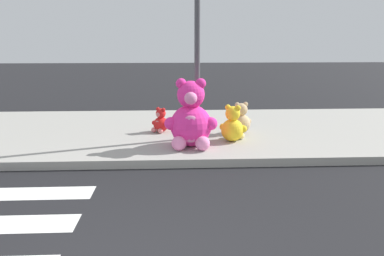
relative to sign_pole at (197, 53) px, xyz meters
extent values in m
cube|color=#9E9B93|center=(-1.00, 0.80, -1.77)|extent=(28.00, 4.40, 0.15)
cylinder|color=#4C4C51|center=(0.00, 0.00, -0.10)|extent=(0.11, 0.11, 3.20)
sphere|color=#F22D93|center=(-0.15, -0.55, -1.31)|extent=(0.78, 0.78, 0.78)
ellipsoid|color=pink|center=(-0.16, -0.83, -1.31)|extent=(0.44, 0.20, 0.51)
sphere|color=#F22D93|center=(-0.15, -0.55, -0.73)|extent=(0.51, 0.51, 0.51)
sphere|color=pink|center=(-0.16, -0.77, -0.76)|extent=(0.23, 0.23, 0.23)
sphere|color=#F22D93|center=(0.03, -0.56, -0.53)|extent=(0.19, 0.19, 0.19)
sphere|color=#F22D93|center=(0.22, -0.67, -1.25)|extent=(0.24, 0.24, 0.24)
sphere|color=pink|center=(0.05, -0.89, -1.56)|extent=(0.27, 0.27, 0.27)
sphere|color=#F22D93|center=(-0.32, -0.54, -0.53)|extent=(0.19, 0.19, 0.19)
sphere|color=#F22D93|center=(-0.52, -0.62, -1.25)|extent=(0.24, 0.24, 0.24)
sphere|color=pink|center=(-0.38, -0.87, -1.56)|extent=(0.27, 0.27, 0.27)
sphere|color=yellow|center=(0.68, -0.27, -1.48)|extent=(0.44, 0.44, 0.44)
ellipsoid|color=#F0DB80|center=(0.75, -0.12, -1.48)|extent=(0.26, 0.19, 0.29)
sphere|color=yellow|center=(0.68, -0.27, -1.15)|extent=(0.29, 0.29, 0.29)
sphere|color=#F0DB80|center=(0.73, -0.16, -1.16)|extent=(0.13, 0.13, 0.13)
sphere|color=yellow|center=(0.59, -0.23, -1.03)|extent=(0.11, 0.11, 0.11)
sphere|color=yellow|center=(0.51, -0.13, -1.44)|extent=(0.14, 0.14, 0.14)
sphere|color=#F0DB80|center=(0.65, -0.05, -1.62)|extent=(0.15, 0.15, 0.15)
sphere|color=yellow|center=(0.77, -0.31, -1.03)|extent=(0.11, 0.11, 0.11)
sphere|color=yellow|center=(0.89, -0.31, -1.44)|extent=(0.14, 0.14, 0.14)
sphere|color=#F0DB80|center=(0.87, -0.15, -1.62)|extent=(0.15, 0.15, 0.15)
sphere|color=red|center=(-0.75, 0.55, -1.53)|extent=(0.33, 0.33, 0.33)
ellipsoid|color=#DB7B7B|center=(-0.81, 0.45, -1.53)|extent=(0.19, 0.16, 0.21)
sphere|color=red|center=(-0.75, 0.55, -1.29)|extent=(0.21, 0.21, 0.21)
sphere|color=#DB7B7B|center=(-0.80, 0.47, -1.30)|extent=(0.10, 0.10, 0.10)
sphere|color=red|center=(-0.68, 0.50, -1.21)|extent=(0.08, 0.08, 0.08)
sphere|color=red|center=(-0.64, 0.42, -1.51)|extent=(0.10, 0.10, 0.10)
sphere|color=#DB7B7B|center=(-0.75, 0.38, -1.64)|extent=(0.11, 0.11, 0.11)
sphere|color=red|center=(-0.81, 0.59, -1.21)|extent=(0.08, 0.08, 0.08)
sphere|color=red|center=(-0.89, 0.61, -1.51)|extent=(0.10, 0.10, 0.10)
sphere|color=#DB7B7B|center=(-0.90, 0.49, -1.64)|extent=(0.11, 0.11, 0.11)
sphere|color=tan|center=(0.96, 0.36, -1.49)|extent=(0.41, 0.41, 0.41)
ellipsoid|color=beige|center=(0.93, 0.50, -1.49)|extent=(0.24, 0.14, 0.27)
sphere|color=tan|center=(0.96, 0.36, -1.19)|extent=(0.27, 0.27, 0.27)
sphere|color=beige|center=(0.93, 0.47, -1.20)|extent=(0.12, 0.12, 0.12)
sphere|color=tan|center=(0.86, 0.34, -1.08)|extent=(0.10, 0.10, 0.10)
sphere|color=tan|center=(0.76, 0.37, -1.46)|extent=(0.13, 0.13, 0.13)
sphere|color=beige|center=(0.81, 0.50, -1.63)|extent=(0.14, 0.14, 0.14)
sphere|color=tan|center=(1.05, 0.38, -1.08)|extent=(0.10, 0.10, 0.10)
sphere|color=tan|center=(1.14, 0.45, -1.46)|extent=(0.13, 0.13, 0.13)
sphere|color=beige|center=(1.03, 0.55, -1.63)|extent=(0.14, 0.14, 0.14)
camera|label=1|loc=(-0.45, -7.37, 0.29)|focal=35.18mm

